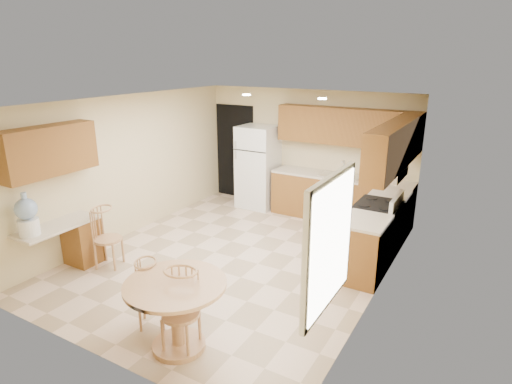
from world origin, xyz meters
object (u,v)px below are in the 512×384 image
Objects in this scene: stove at (376,230)px; chair_table_b at (174,308)px; dining_table at (176,306)px; chair_desk at (102,234)px; refrigerator at (258,167)px; water_crock at (27,216)px; chair_table_a at (146,290)px.

stove reaches higher than chair_table_b.
dining_table is 1.18× the size of chair_table_b.
chair_table_b is at bearing 45.07° from chair_desk.
dining_table is (1.60, -4.60, -0.34)m from refrigerator.
water_crock is (-1.05, -4.52, 0.17)m from refrigerator.
chair_desk is 1.54× the size of water_crock.
dining_table is at bearing 44.00° from chair_table_a.
chair_table_a is 1.84m from chair_desk.
dining_table is 2.38m from chair_desk.
stove reaches higher than dining_table.
refrigerator is 3.15m from stove.
stove is 5.16m from water_crock.
water_crock reaches higher than chair_table_a.
chair_table_b is at bearing 36.85° from chair_table_a.
water_crock is (-2.65, 0.08, 0.51)m from dining_table.
chair_table_b is (1.65, -4.69, -0.30)m from refrigerator.
water_crock is (-2.10, -0.03, 0.54)m from chair_table_a.
refrigerator is at bearing 109.21° from dining_table.
refrigerator reaches higher than dining_table.
chair_table_b is at bearing -60.95° from dining_table.
stove is 1.30× the size of chair_table_a.
refrigerator is 2.08× the size of chair_table_a.
refrigerator is 4.88m from dining_table.
refrigerator reaches higher than chair_table_b.
stove is at bearing 69.37° from dining_table.
chair_table_a reaches higher than dining_table.
refrigerator is at bearing -82.50° from chair_table_b.
refrigerator is 2.85× the size of water_crock.
refrigerator is 1.85× the size of chair_table_b.
chair_desk is at bearing -144.60° from stove.
water_crock is at bearing -139.94° from stove.
chair_desk is at bearing -35.85° from chair_table_b.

